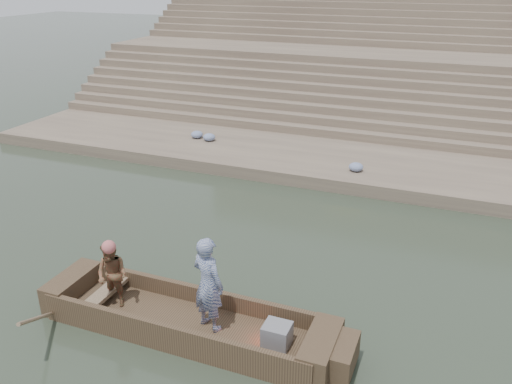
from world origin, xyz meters
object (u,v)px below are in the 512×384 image
Objects in this scene: standing_man at (208,284)px; television at (276,335)px; main_rowboat at (186,325)px; rowing_man at (112,275)px.

standing_man is 3.91× the size of television.
main_rowboat is 1.80m from television.
television reaches higher than main_rowboat.
main_rowboat is at bearing 4.25° from rowing_man.
standing_man is at bearing 178.98° from television.
rowing_man is at bearing -179.30° from television.
standing_man is 1.37× the size of rowing_man.
rowing_man is 3.30m from television.
main_rowboat is 1.68m from rowing_man.
television is (3.27, 0.04, -0.45)m from rowing_man.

